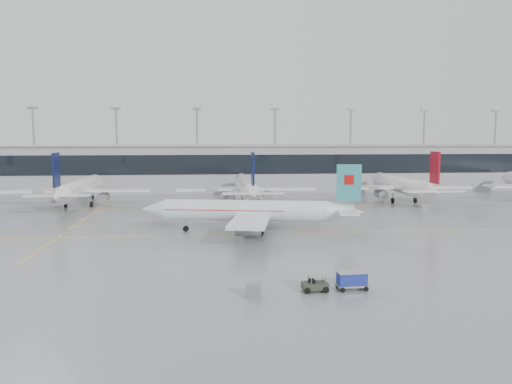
{
  "coord_description": "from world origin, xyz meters",
  "views": [
    {
      "loc": [
        -8.49,
        -73.16,
        14.35
      ],
      "look_at": [
        0.0,
        12.0,
        5.0
      ],
      "focal_mm": 35.0,
      "sensor_mm": 36.0,
      "label": 1
    }
  ],
  "objects": [
    {
      "name": "gse_unit",
      "position": [
        -4.4,
        -29.67,
        0.65
      ],
      "size": [
        1.46,
        1.38,
        1.3
      ],
      "primitive_type": "cube",
      "rotation": [
        0.0,
        0.0,
        -0.14
      ],
      "color": "slate",
      "rests_on": "ground"
    },
    {
      "name": "air_canada_jet",
      "position": [
        -1.43,
        0.94,
        3.28
      ],
      "size": [
        33.95,
        26.87,
        10.44
      ],
      "rotation": [
        0.0,
        0.0,
        2.95
      ],
      "color": "white",
      "rests_on": "ground"
    },
    {
      "name": "parked_jet_d",
      "position": [
        35.0,
        33.69,
        3.71
      ],
      "size": [
        29.64,
        36.96,
        11.72
      ],
      "rotation": [
        0.0,
        0.0,
        1.57
      ],
      "color": "white",
      "rests_on": "ground"
    },
    {
      "name": "terminal_glass",
      "position": [
        0.0,
        54.45,
        7.5
      ],
      "size": [
        180.0,
        0.2,
        5.0
      ],
      "primitive_type": "cube",
      "color": "black",
      "rests_on": "ground"
    },
    {
      "name": "light_masts",
      "position": [
        0.0,
        68.0,
        13.34
      ],
      "size": [
        156.4,
        1.0,
        22.6
      ],
      "color": "gray",
      "rests_on": "ground"
    },
    {
      "name": "baggage_cart",
      "position": [
        5.11,
        -28.3,
        1.03
      ],
      "size": [
        2.94,
        1.75,
        1.77
      ],
      "rotation": [
        0.0,
        0.0,
        0.05
      ],
      "color": "gray",
      "rests_on": "ground"
    },
    {
      "name": "taxi_line_main",
      "position": [
        0.0,
        0.0,
        0.01
      ],
      "size": [
        120.0,
        0.25,
        0.01
      ],
      "primitive_type": "cube",
      "color": "yellow",
      "rests_on": "ground"
    },
    {
      "name": "baggage_tug",
      "position": [
        1.52,
        -28.49,
        0.61
      ],
      "size": [
        3.59,
        1.6,
        1.73
      ],
      "rotation": [
        0.0,
        0.0,
        0.05
      ],
      "color": "#2E3328",
      "rests_on": "ground"
    },
    {
      "name": "taxi_line_cross",
      "position": [
        -30.0,
        15.0,
        0.01
      ],
      "size": [
        0.25,
        60.0,
        0.01
      ],
      "primitive_type": "cube",
      "color": "yellow",
      "rests_on": "ground"
    },
    {
      "name": "terminal",
      "position": [
        0.0,
        62.0,
        6.0
      ],
      "size": [
        180.0,
        15.0,
        12.0
      ],
      "primitive_type": "cube",
      "color": "#96969A",
      "rests_on": "ground"
    },
    {
      "name": "parked_jet_c",
      "position": [
        -0.0,
        33.69,
        3.71
      ],
      "size": [
        29.64,
        36.96,
        11.72
      ],
      "rotation": [
        0.0,
        0.0,
        1.57
      ],
      "color": "white",
      "rests_on": "ground"
    },
    {
      "name": "taxi_line_north",
      "position": [
        0.0,
        30.0,
        0.01
      ],
      "size": [
        120.0,
        0.25,
        0.01
      ],
      "primitive_type": "cube",
      "color": "yellow",
      "rests_on": "ground"
    },
    {
      "name": "terminal_roof",
      "position": [
        0.0,
        62.0,
        12.2
      ],
      "size": [
        182.0,
        16.0,
        0.4
      ],
      "primitive_type": "cube",
      "color": "gray",
      "rests_on": "ground"
    },
    {
      "name": "ground",
      "position": [
        0.0,
        0.0,
        0.0
      ],
      "size": [
        320.0,
        320.0,
        0.0
      ],
      "primitive_type": "plane",
      "color": "gray",
      "rests_on": "ground"
    },
    {
      "name": "parked_jet_b",
      "position": [
        -35.0,
        33.69,
        3.71
      ],
      "size": [
        29.64,
        36.96,
        11.72
      ],
      "rotation": [
        0.0,
        0.0,
        1.57
      ],
      "color": "white",
      "rests_on": "ground"
    }
  ]
}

